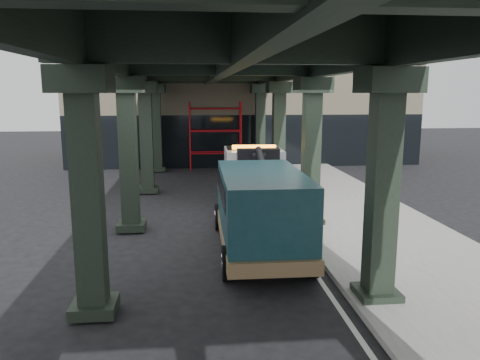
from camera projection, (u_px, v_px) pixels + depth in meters
ground at (240, 247)px, 13.88m from camera, size 90.00×90.00×0.00m
sidewalk at (362, 222)px, 16.27m from camera, size 5.00×40.00×0.15m
lane_stripe at (283, 226)px, 16.01m from camera, size 0.12×38.00×0.01m
viaduct at (221, 62)px, 14.80m from camera, size 7.40×32.00×6.40m
building at (240, 100)px, 32.91m from camera, size 22.00×10.00×8.00m
scaffolding at (215, 134)px, 27.82m from camera, size 3.08×0.88×4.00m
tow_truck at (259, 184)px, 16.84m from camera, size 2.56×8.06×2.62m
towed_van at (260, 209)px, 13.13m from camera, size 2.44×5.95×2.40m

